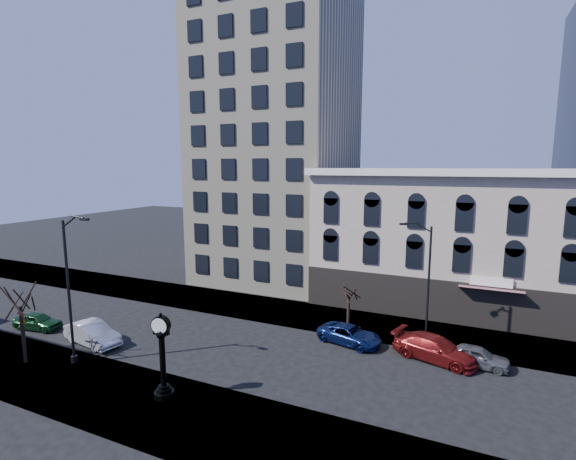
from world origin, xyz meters
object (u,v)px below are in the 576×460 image
at_px(car_near_b, 93,333).
at_px(street_lamp_near, 73,251).
at_px(street_clock, 163,359).
at_px(car_near_a, 38,321).
at_px(warning_sign, 24,325).

bearing_deg(car_near_b, street_lamp_near, -132.18).
xyz_separation_m(street_clock, car_near_b, (-9.50, 3.51, -1.50)).
bearing_deg(street_clock, car_near_a, 153.98).
relative_size(street_lamp_near, warning_sign, 3.73).
distance_m(street_lamp_near, warning_sign, 7.75).
bearing_deg(street_lamp_near, car_near_a, 161.23).
xyz_separation_m(street_lamp_near, car_near_a, (-8.40, 2.94, -6.87)).
bearing_deg(car_near_a, street_lamp_near, -118.46).
height_order(warning_sign, car_near_a, warning_sign).
distance_m(street_lamp_near, car_near_b, 7.58).
distance_m(street_clock, car_near_b, 10.24).
bearing_deg(car_near_a, street_clock, -112.53).
height_order(street_lamp_near, car_near_a, street_lamp_near).
bearing_deg(street_lamp_near, warning_sign, -178.73).
bearing_deg(warning_sign, street_clock, 11.26).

